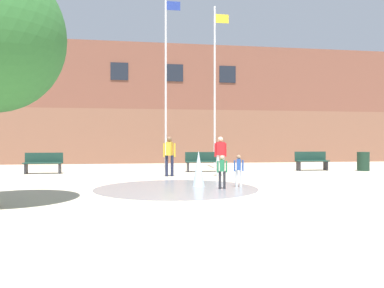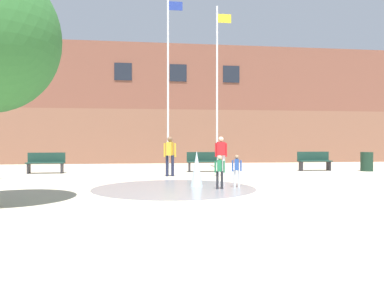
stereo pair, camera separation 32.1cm
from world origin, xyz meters
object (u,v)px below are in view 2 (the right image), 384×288
at_px(park_bench_left_of_flagpoles, 46,162).
at_px(child_with_pink_shirt, 220,169).
at_px(flagpole_right, 218,83).
at_px(adult_in_red, 170,153).
at_px(child_running, 237,168).
at_px(park_bench_far_right, 314,161).
at_px(flagpole_left, 168,76).
at_px(trash_can, 367,162).
at_px(adult_watching, 221,153).
at_px(park_bench_under_left_flagpole, 204,161).

height_order(park_bench_left_of_flagpoles, child_with_pink_shirt, child_with_pink_shirt).
height_order(child_with_pink_shirt, flagpole_right, flagpole_right).
height_order(adult_in_red, flagpole_right, flagpole_right).
bearing_deg(child_running, park_bench_far_right, -23.76).
relative_size(park_bench_left_of_flagpoles, flagpole_left, 0.18).
distance_m(adult_in_red, trash_can, 9.55).
height_order(adult_in_red, child_with_pink_shirt, adult_in_red).
relative_size(park_bench_left_of_flagpoles, park_bench_far_right, 1.00).
distance_m(child_with_pink_shirt, trash_can, 10.07).
distance_m(child_with_pink_shirt, flagpole_left, 9.48).
relative_size(adult_watching, child_with_pink_shirt, 1.61).
distance_m(child_with_pink_shirt, flagpole_right, 9.46).
height_order(park_bench_far_right, flagpole_right, flagpole_right).
height_order(child_running, adult_watching, adult_watching).
height_order(flagpole_right, trash_can, flagpole_right).
distance_m(park_bench_under_left_flagpole, park_bench_far_right, 5.35).
relative_size(child_running, flagpole_left, 0.11).
height_order(park_bench_far_right, child_running, child_running).
bearing_deg(child_with_pink_shirt, park_bench_left_of_flagpoles, -116.32).
bearing_deg(flagpole_left, park_bench_left_of_flagpoles, -159.31).
xyz_separation_m(park_bench_left_of_flagpoles, park_bench_under_left_flagpole, (7.04, 0.01, 0.00)).
distance_m(adult_watching, child_with_pink_shirt, 4.24).
height_order(child_running, flagpole_left, flagpole_left).
bearing_deg(child_running, park_bench_under_left_flagpole, 18.21).
bearing_deg(child_with_pink_shirt, adult_in_red, -146.52).
xyz_separation_m(child_running, trash_can, (7.66, 5.37, -0.13)).
bearing_deg(trash_can, child_running, -144.95).
xyz_separation_m(park_bench_left_of_flagpoles, child_running, (7.07, -6.01, 0.10)).
distance_m(flagpole_left, trash_can, 10.51).
height_order(park_bench_under_left_flagpole, child_with_pink_shirt, child_with_pink_shirt).
xyz_separation_m(park_bench_left_of_flagpoles, trash_can, (14.73, -0.63, -0.03)).
xyz_separation_m(park_bench_far_right, flagpole_right, (-4.31, 2.13, 4.00)).
distance_m(park_bench_far_right, child_with_pink_shirt, 8.68).
relative_size(park_bench_far_right, child_with_pink_shirt, 1.62).
xyz_separation_m(park_bench_far_right, flagpole_left, (-6.87, 2.13, 4.27)).
bearing_deg(flagpole_right, adult_watching, -99.45).
bearing_deg(flagpole_left, child_with_pink_shirt, -83.71).
xyz_separation_m(adult_in_red, adult_watching, (2.06, -0.14, 0.00)).
distance_m(adult_watching, flagpole_left, 6.07).
xyz_separation_m(child_running, adult_in_red, (-1.76, 3.90, 0.35)).
distance_m(park_bench_under_left_flagpole, adult_watching, 2.33).
bearing_deg(park_bench_left_of_flagpoles, trash_can, -2.46).
distance_m(child_running, flagpole_left, 9.24).
bearing_deg(adult_in_red, child_running, 45.38).
xyz_separation_m(flagpole_right, trash_can, (6.64, -2.72, -4.03)).
distance_m(flagpole_right, trash_can, 8.23).
bearing_deg(child_with_pink_shirt, flagpole_right, -172.57).
bearing_deg(trash_can, park_bench_far_right, 165.66).
height_order(park_bench_under_left_flagpole, park_bench_far_right, same).
bearing_deg(adult_watching, child_running, 92.77).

